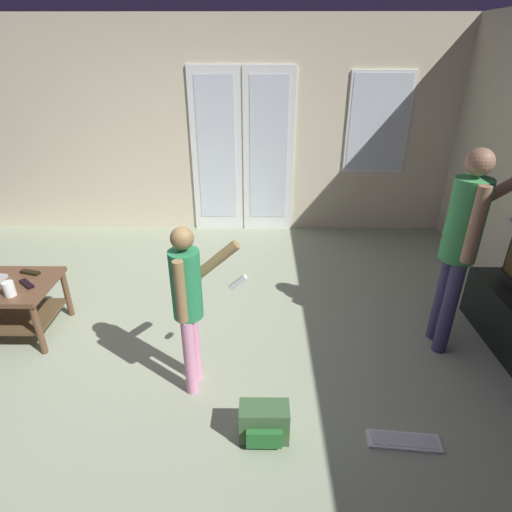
# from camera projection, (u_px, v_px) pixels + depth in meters

# --- Properties ---
(ground_plane) EXTENTS (6.34, 5.42, 0.02)m
(ground_plane) POSITION_uv_depth(u_px,v_px,m) (162.00, 363.00, 3.19)
(ground_plane) COLOR #96A284
(wall_back_with_doors) EXTENTS (6.34, 0.09, 2.54)m
(wall_back_with_doors) POSITION_uv_depth(u_px,v_px,m) (205.00, 133.00, 5.01)
(wall_back_with_doors) COLOR beige
(wall_back_with_doors) RESTS_ON ground_plane
(coffee_table) EXTENTS (0.90, 0.59, 0.48)m
(coffee_table) POSITION_uv_depth(u_px,v_px,m) (0.00, 297.00, 3.36)
(coffee_table) COLOR brown
(coffee_table) RESTS_ON ground_plane
(person_adult) EXTENTS (0.65, 0.43, 1.59)m
(person_adult) POSITION_uv_depth(u_px,v_px,m) (463.00, 237.00, 2.96)
(person_adult) COLOR #3B395E
(person_adult) RESTS_ON ground_plane
(person_child) EXTENTS (0.48, 0.33, 1.22)m
(person_child) POSITION_uv_depth(u_px,v_px,m) (189.00, 298.00, 2.64)
(person_child) COLOR pink
(person_child) RESTS_ON ground_plane
(backpack) EXTENTS (0.30, 0.20, 0.25)m
(backpack) POSITION_uv_depth(u_px,v_px,m) (264.00, 423.00, 2.52)
(backpack) COLOR #3C6138
(backpack) RESTS_ON ground_plane
(loose_keyboard) EXTENTS (0.45, 0.17, 0.02)m
(loose_keyboard) POSITION_uv_depth(u_px,v_px,m) (404.00, 441.00, 2.53)
(loose_keyboard) COLOR white
(loose_keyboard) RESTS_ON ground_plane
(cup_near_edge) EXTENTS (0.08, 0.08, 0.12)m
(cup_near_edge) POSITION_uv_depth(u_px,v_px,m) (9.00, 289.00, 3.11)
(cup_near_edge) COLOR white
(cup_near_edge) RESTS_ON coffee_table
(tv_remote_black) EXTENTS (0.18, 0.10, 0.02)m
(tv_remote_black) POSITION_uv_depth(u_px,v_px,m) (30.00, 272.00, 3.44)
(tv_remote_black) COLOR black
(tv_remote_black) RESTS_ON coffee_table
(dvd_remote_slim) EXTENTS (0.16, 0.15, 0.02)m
(dvd_remote_slim) POSITION_uv_depth(u_px,v_px,m) (27.00, 284.00, 3.27)
(dvd_remote_slim) COLOR black
(dvd_remote_slim) RESTS_ON coffee_table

